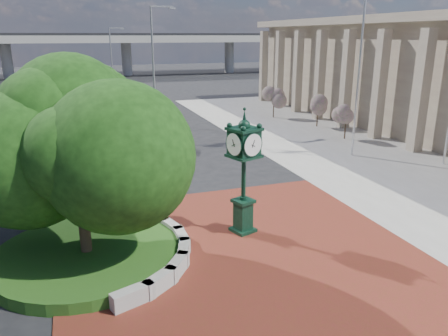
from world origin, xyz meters
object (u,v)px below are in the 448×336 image
at_px(flagpole_a, 360,59).
at_px(street_lamp_far, 113,57).
at_px(street_lamp_near, 156,56).
at_px(post_clock, 244,167).
at_px(parked_car, 140,93).

height_order(flagpole_a, street_lamp_far, flagpole_a).
bearing_deg(street_lamp_near, flagpole_a, -56.78).
height_order(post_clock, street_lamp_near, street_lamp_near).
height_order(flagpole_a, street_lamp_near, flagpole_a).
xyz_separation_m(parked_car, flagpole_a, (8.80, -28.34, 5.03)).
height_order(parked_car, street_lamp_far, street_lamp_far).
bearing_deg(flagpole_a, parked_car, 107.25).
bearing_deg(street_lamp_near, post_clock, -92.64).
relative_size(parked_car, flagpole_a, 0.42).
bearing_deg(street_lamp_near, parked_car, 87.59).
height_order(street_lamp_near, street_lamp_far, street_lamp_near).
bearing_deg(flagpole_a, street_lamp_far, 108.79).
distance_m(post_clock, flagpole_a, 13.55).
bearing_deg(parked_car, street_lamp_near, -96.31).
bearing_deg(street_lamp_far, parked_car, -61.93).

